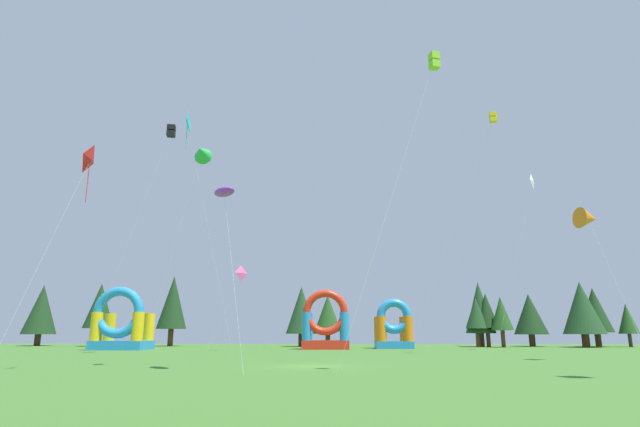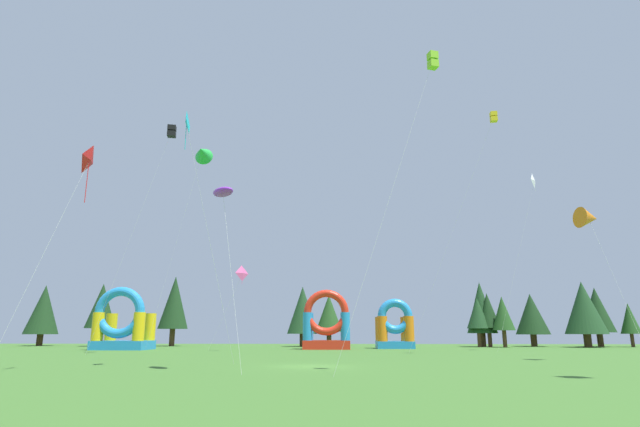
% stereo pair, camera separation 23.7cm
% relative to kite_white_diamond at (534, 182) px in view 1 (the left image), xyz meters
% --- Properties ---
extents(ground_plane, '(120.00, 120.00, 0.00)m').
position_rel_kite_white_diamond_xyz_m(ground_plane, '(-24.66, -25.83, -19.21)').
color(ground_plane, '#3D6B28').
extents(kite_white_diamond, '(6.72, 1.64, 19.97)m').
position_rel_kite_white_diamond_xyz_m(kite_white_diamond, '(0.00, 0.00, 0.00)').
color(kite_white_diamond, white).
rests_on(kite_white_diamond, ground_plane).
extents(kite_orange_delta, '(1.84, 4.95, 11.36)m').
position_rel_kite_white_diamond_xyz_m(kite_orange_delta, '(-3.94, -19.31, -8.69)').
color(kite_orange_delta, orange).
rests_on(kite_orange_delta, ground_plane).
extents(kite_lime_box, '(6.17, 2.27, 17.89)m').
position_rel_kite_white_diamond_xyz_m(kite_lime_box, '(-17.44, -31.01, -1.92)').
color(kite_lime_box, '#8CD826').
rests_on(kite_lime_box, ground_plane).
extents(kite_black_box, '(6.63, 1.74, 23.10)m').
position_rel_kite_white_diamond_xyz_m(kite_black_box, '(-40.47, -9.14, 3.24)').
color(kite_black_box, black).
rests_on(kite_black_box, ground_plane).
extents(kite_cyan_diamond, '(3.26, 4.43, 15.88)m').
position_rel_kite_white_diamond_xyz_m(kite_cyan_diamond, '(-32.92, -27.41, -4.00)').
color(kite_cyan_diamond, '#19B7CC').
rests_on(kite_cyan_diamond, ground_plane).
extents(kite_yellow_box, '(9.79, 1.00, 23.76)m').
position_rel_kite_white_diamond_xyz_m(kite_yellow_box, '(-7.33, -9.68, 3.93)').
color(kite_yellow_box, yellow).
rests_on(kite_yellow_box, ground_plane).
extents(kite_red_diamond, '(2.75, 3.79, 12.38)m').
position_rel_kite_white_diamond_xyz_m(kite_red_diamond, '(-37.42, -30.33, -7.53)').
color(kite_red_diamond, red).
rests_on(kite_red_diamond, ground_plane).
extents(kite_green_delta, '(6.35, 2.38, 24.81)m').
position_rel_kite_white_diamond_xyz_m(kite_green_delta, '(-39.84, 0.20, 4.35)').
color(kite_green_delta, green).
rests_on(kite_green_delta, ground_plane).
extents(kite_purple_parafoil, '(3.14, 4.25, 10.50)m').
position_rel_kite_white_diamond_xyz_m(kite_purple_parafoil, '(-29.79, -29.26, -9.13)').
color(kite_purple_parafoil, purple).
rests_on(kite_purple_parafoil, ground_plane).
extents(kite_pink_diamond, '(4.09, 1.18, 9.08)m').
position_rel_kite_white_diamond_xyz_m(kite_pink_diamond, '(-33.95, -1.41, -10.80)').
color(kite_pink_diamond, '#EA599E').
rests_on(kite_pink_diamond, ground_plane).
extents(inflatable_blue_arch, '(5.69, 4.02, 7.09)m').
position_rel_kite_white_diamond_xyz_m(inflatable_blue_arch, '(-24.73, 5.27, -16.62)').
color(inflatable_blue_arch, red).
rests_on(inflatable_blue_arch, ground_plane).
extents(inflatable_yellow_castle, '(6.22, 4.80, 7.26)m').
position_rel_kite_white_diamond_xyz_m(inflatable_yellow_castle, '(-48.88, 2.29, -16.60)').
color(inflatable_yellow_castle, '#268CD8').
rests_on(inflatable_yellow_castle, ground_plane).
extents(inflatable_orange_dome, '(4.64, 4.69, 6.18)m').
position_rel_kite_white_diamond_xyz_m(inflatable_orange_dome, '(-16.12, 8.69, -16.90)').
color(inflatable_orange_dome, '#268CD8').
rests_on(inflatable_orange_dome, ground_plane).
extents(tree_row_0, '(5.00, 5.00, 9.20)m').
position_rel_kite_white_diamond_xyz_m(tree_row_0, '(-69.10, 19.63, -13.79)').
color(tree_row_0, '#4C331E').
rests_on(tree_row_0, ground_plane).
extents(tree_row_1, '(4.37, 4.37, 9.18)m').
position_rel_kite_white_diamond_xyz_m(tree_row_1, '(-58.89, 17.46, -13.37)').
color(tree_row_1, '#4C331E').
rests_on(tree_row_1, ground_plane).
extents(tree_row_2, '(4.43, 4.43, 10.40)m').
position_rel_kite_white_diamond_xyz_m(tree_row_2, '(-48.36, 18.92, -12.81)').
color(tree_row_2, '#4C331E').
rests_on(tree_row_2, ground_plane).
extents(tree_row_3, '(4.51, 4.51, 8.64)m').
position_rel_kite_white_diamond_xyz_m(tree_row_3, '(-28.62, 17.43, -14.03)').
color(tree_row_3, '#4C331E').
rests_on(tree_row_3, ground_plane).
extents(tree_row_4, '(3.82, 3.82, 7.26)m').
position_rel_kite_white_diamond_xyz_m(tree_row_4, '(-24.69, 15.59, -14.59)').
color(tree_row_4, '#4C331E').
rests_on(tree_row_4, ground_plane).
extents(tree_row_5, '(3.17, 3.17, 6.85)m').
position_rel_kite_white_diamond_xyz_m(tree_row_5, '(-3.56, 16.00, -14.58)').
color(tree_row_5, '#4C331E').
rests_on(tree_row_5, ground_plane).
extents(tree_row_6, '(4.23, 4.23, 9.17)m').
position_rel_kite_white_diamond_xyz_m(tree_row_6, '(-2.72, 17.21, -13.72)').
color(tree_row_6, '#4C331E').
rests_on(tree_row_6, ground_plane).
extents(tree_row_7, '(3.18, 3.18, 7.48)m').
position_rel_kite_white_diamond_xyz_m(tree_row_7, '(-2.03, 16.26, -14.22)').
color(tree_row_7, '#4C331E').
rests_on(tree_row_7, ground_plane).
extents(tree_row_8, '(3.08, 3.08, 6.90)m').
position_rel_kite_white_diamond_xyz_m(tree_row_8, '(-0.50, 14.56, -14.68)').
color(tree_row_8, '#4C331E').
rests_on(tree_row_8, ground_plane).
extents(tree_row_9, '(4.84, 4.84, 7.56)m').
position_rel_kite_white_diamond_xyz_m(tree_row_9, '(5.07, 19.04, -14.61)').
color(tree_row_9, '#4C331E').
rests_on(tree_row_9, ground_plane).
extents(tree_row_10, '(5.56, 5.56, 8.97)m').
position_rel_kite_white_diamond_xyz_m(tree_row_10, '(10.81, 14.86, -13.88)').
color(tree_row_10, '#4C331E').
rests_on(tree_row_10, ground_plane).
extents(tree_row_11, '(4.58, 4.58, 8.41)m').
position_rel_kite_white_diamond_xyz_m(tree_row_11, '(14.22, 18.38, -14.05)').
color(tree_row_11, '#4C331E').
rests_on(tree_row_11, ground_plane).
extents(tree_row_12, '(2.68, 2.68, 6.06)m').
position_rel_kite_white_diamond_xyz_m(tree_row_12, '(18.01, 17.10, -15.32)').
color(tree_row_12, '#4C331E').
rests_on(tree_row_12, ground_plane).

